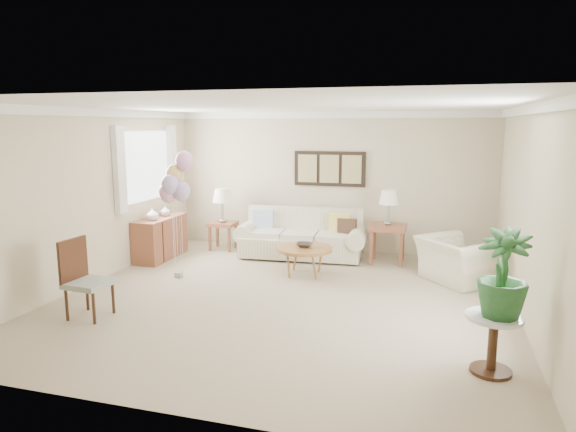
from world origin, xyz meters
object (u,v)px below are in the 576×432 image
Objects in this scene: accent_chair at (84,277)px; coffee_table at (305,250)px; sofa at (302,238)px; balloon_cluster at (176,181)px; armchair at (457,260)px.

coffee_table is at bearing 49.19° from accent_chair.
coffee_table is at bearing -73.28° from sofa.
sofa is 1.22× the size of balloon_cluster.
accent_chair reaches higher than armchair.
accent_chair is at bearing -100.31° from balloon_cluster.
sofa is 2.73× the size of coffee_table.
sofa is at bearing 49.90° from balloon_cluster.
sofa is at bearing 106.72° from coffee_table.
accent_chair is (-4.49, -2.79, 0.17)m from armchair.
accent_chair reaches higher than sofa.
coffee_table is at bearing 20.93° from balloon_cluster.
armchair reaches higher than coffee_table.
balloon_cluster is at bearing -159.07° from coffee_table.
accent_chair is at bearing -130.81° from coffee_table.
armchair is (2.32, 0.28, -0.07)m from coffee_table.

